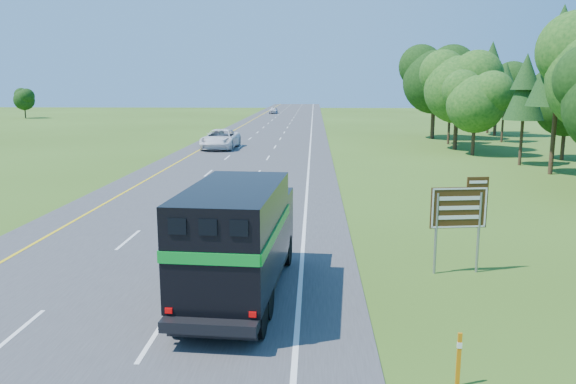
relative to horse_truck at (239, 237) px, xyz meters
name	(u,v)px	position (x,y,z in m)	size (l,w,h in m)	color
ground	(49,375)	(-3.67, -4.87, -1.93)	(300.00, 300.00, 0.00)	#344E15
road	(260,144)	(-3.67, 45.13, -1.91)	(15.00, 260.00, 0.04)	#38383A
lane_markings	(260,144)	(-3.67, 45.13, -1.88)	(11.15, 260.00, 0.01)	yellow
horse_truck	(239,237)	(0.00, 0.00, 0.00)	(3.00, 8.12, 3.53)	black
white_suv	(220,139)	(-7.27, 40.25, -0.92)	(3.23, 7.00, 1.95)	white
far_car	(273,110)	(-7.04, 111.37, -1.18)	(1.68, 4.17, 1.42)	silver
exit_sign	(460,211)	(7.21, 2.64, 0.26)	(1.97, 0.34, 3.36)	gray
delineator	(459,358)	(5.38, -4.91, -1.27)	(0.10, 0.06, 1.23)	orange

